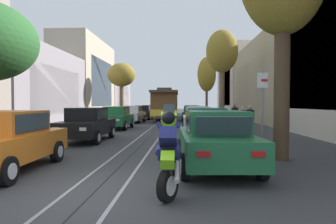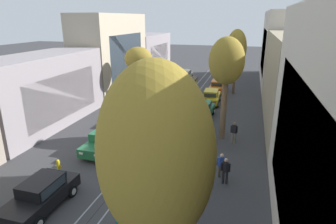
# 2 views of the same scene
# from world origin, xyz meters

# --- Properties ---
(ground_plane) EXTENTS (160.00, 160.00, 0.00)m
(ground_plane) POSITION_xyz_m (0.00, 21.88, 0.00)
(ground_plane) COLOR #38383A
(trolley_track_rails) EXTENTS (1.14, 62.69, 0.01)m
(trolley_track_rails) POSITION_xyz_m (0.00, 25.35, 0.00)
(trolley_track_rails) COLOR gray
(trolley_track_rails) RESTS_ON ground
(building_facade_left) EXTENTS (5.07, 54.39, 9.81)m
(building_facade_left) POSITION_xyz_m (-10.87, 24.85, 4.04)
(building_facade_left) COLOR gray
(building_facade_left) RESTS_ON ground
(building_facade_right) EXTENTS (5.77, 54.39, 10.26)m
(building_facade_right) POSITION_xyz_m (10.99, 25.94, 4.69)
(building_facade_right) COLOR beige
(building_facade_right) RESTS_ON ground
(parked_car_black_second_left) EXTENTS (2.02, 4.37, 1.58)m
(parked_car_black_second_left) POSITION_xyz_m (-2.79, 8.05, 0.80)
(parked_car_black_second_left) COLOR black
(parked_car_black_second_left) RESTS_ON ground
(parked_car_green_mid_left) EXTENTS (2.02, 4.37, 1.58)m
(parked_car_green_mid_left) POSITION_xyz_m (-2.91, 14.95, 0.80)
(parked_car_green_mid_left) COLOR #1E6038
(parked_car_green_mid_left) RESTS_ON ground
(parked_car_silver_fourth_left) EXTENTS (2.13, 4.42, 1.58)m
(parked_car_silver_fourth_left) POSITION_xyz_m (-2.93, 21.86, 0.80)
(parked_car_silver_fourth_left) COLOR #B7B7BC
(parked_car_silver_fourth_left) RESTS_ON ground
(parked_car_black_fifth_left) EXTENTS (2.11, 4.41, 1.58)m
(parked_car_black_fifth_left) POSITION_xyz_m (-2.73, 28.00, 0.80)
(parked_car_black_fifth_left) COLOR black
(parked_car_black_fifth_left) RESTS_ON ground
(parked_car_black_sixth_left) EXTENTS (2.01, 4.37, 1.58)m
(parked_car_black_sixth_left) POSITION_xyz_m (-2.88, 35.04, 0.80)
(parked_car_black_sixth_left) COLOR black
(parked_car_black_sixth_left) RESTS_ON ground
(parked_car_beige_far_left) EXTENTS (2.02, 4.37, 1.58)m
(parked_car_beige_far_left) POSITION_xyz_m (-2.83, 41.01, 0.80)
(parked_car_beige_far_left) COLOR #C1B28E
(parked_car_beige_far_left) RESTS_ON ground
(parked_car_teal_second_right) EXTENTS (2.01, 4.37, 1.58)m
(parked_car_teal_second_right) POSITION_xyz_m (2.88, 7.62, 0.80)
(parked_car_teal_second_right) COLOR #196B70
(parked_car_teal_second_right) RESTS_ON ground
(parked_car_white_mid_right) EXTENTS (2.00, 4.36, 1.58)m
(parked_car_white_mid_right) POSITION_xyz_m (2.72, 13.28, 0.80)
(parked_car_white_mid_right) COLOR silver
(parked_car_white_mid_right) RESTS_ON ground
(parked_car_white_fourth_right) EXTENTS (2.10, 4.41, 1.58)m
(parked_car_white_fourth_right) POSITION_xyz_m (2.94, 18.52, 0.80)
(parked_car_white_fourth_right) COLOR silver
(parked_car_white_fourth_right) RESTS_ON ground
(parked_car_green_fifth_right) EXTENTS (2.12, 4.41, 1.58)m
(parked_car_green_fifth_right) POSITION_xyz_m (2.70, 24.23, 0.80)
(parked_car_green_fifth_right) COLOR #1E6038
(parked_car_green_fifth_right) RESTS_ON ground
(parked_car_yellow_sixth_right) EXTENTS (2.10, 4.40, 1.58)m
(parked_car_yellow_sixth_right) POSITION_xyz_m (2.85, 29.37, 0.80)
(parked_car_yellow_sixth_right) COLOR gold
(parked_car_yellow_sixth_right) RESTS_ON ground
(parked_car_orange_far_right) EXTENTS (2.01, 4.36, 1.58)m
(parked_car_orange_far_right) POSITION_xyz_m (2.92, 34.92, 0.80)
(parked_car_orange_far_right) COLOR orange
(parked_car_orange_far_right) RESTS_ON ground
(street_tree_kerb_left_second) EXTENTS (3.12, 2.61, 6.33)m
(street_tree_kerb_left_second) POSITION_xyz_m (-5.07, 27.38, 4.91)
(street_tree_kerb_left_second) COLOR brown
(street_tree_kerb_left_second) RESTS_ON ground
(street_tree_kerb_right_near) EXTENTS (2.84, 2.47, 8.51)m
(street_tree_kerb_right_near) POSITION_xyz_m (4.88, 3.61, 6.08)
(street_tree_kerb_right_near) COLOR #4C3826
(street_tree_kerb_right_near) RESTS_ON ground
(street_tree_kerb_right_second) EXTENTS (2.69, 2.37, 8.03)m
(street_tree_kerb_right_second) POSITION_xyz_m (5.09, 19.77, 6.07)
(street_tree_kerb_right_second) COLOR brown
(street_tree_kerb_right_second) RESTS_ON ground
(street_tree_kerb_right_mid) EXTENTS (2.48, 2.16, 8.04)m
(street_tree_kerb_right_mid) POSITION_xyz_m (4.99, 34.62, 5.66)
(street_tree_kerb_right_mid) COLOR brown
(street_tree_kerb_right_mid) RESTS_ON ground
(cable_car_trolley) EXTENTS (2.68, 9.15, 3.28)m
(cable_car_trolley) POSITION_xyz_m (-0.00, 24.77, 1.66)
(cable_car_trolley) COLOR brown
(cable_car_trolley) RESTS_ON ground
(pedestrian_on_left_pavement) EXTENTS (0.55, 0.36, 1.58)m
(pedestrian_on_left_pavement) POSITION_xyz_m (5.66, 13.61, 0.89)
(pedestrian_on_left_pavement) COLOR #4C4233
(pedestrian_on_left_pavement) RESTS_ON ground
(pedestrian_on_right_pavement) EXTENTS (0.55, 0.33, 1.72)m
(pedestrian_on_right_pavement) POSITION_xyz_m (6.05, 18.92, 0.98)
(pedestrian_on_right_pavement) COLOR slate
(pedestrian_on_right_pavement) RESTS_ON ground
(pedestrian_crossing_far) EXTENTS (0.55, 0.42, 1.65)m
(pedestrian_crossing_far) POSITION_xyz_m (5.96, 12.93, 0.93)
(pedestrian_crossing_far) COLOR black
(pedestrian_crossing_far) RESTS_ON ground
(fire_hydrant) EXTENTS (0.40, 0.22, 0.84)m
(fire_hydrant) POSITION_xyz_m (-4.29, 11.43, 0.42)
(fire_hydrant) COLOR gold
(fire_hydrant) RESTS_ON ground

